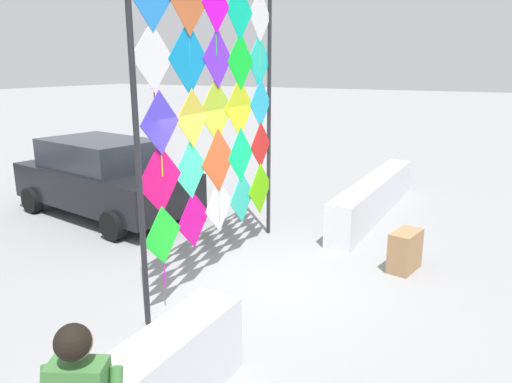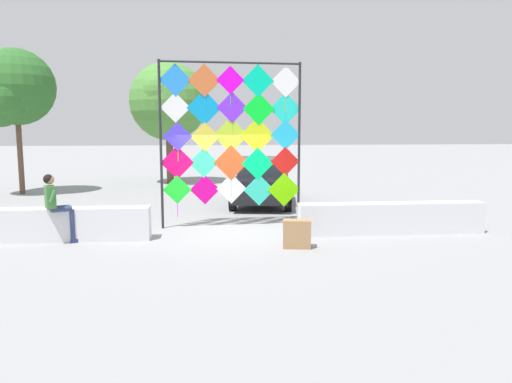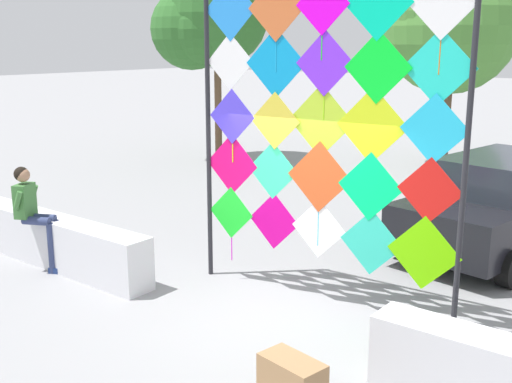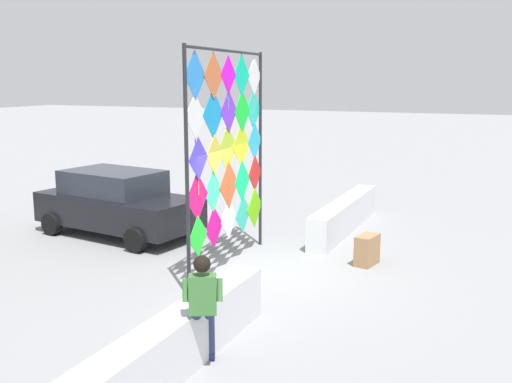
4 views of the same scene
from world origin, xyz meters
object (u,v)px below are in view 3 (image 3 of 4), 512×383
Objects in this scene: parked_car at (501,204)px; tree_palm_like at (208,19)px; seated_vendor at (33,209)px; tree_far_right at (448,26)px; kite_display_rack at (324,118)px.

tree_palm_like reaches higher than parked_car.
tree_palm_like is (-9.62, 3.34, 3.31)m from parked_car.
seated_vendor is 7.62m from parked_car.
seated_vendor is at bearing -97.68° from tree_far_right.
parked_car is 10.70m from tree_palm_like.
tree_palm_like is at bearing 115.84° from seated_vendor.
tree_far_right is (5.86, 3.33, -0.20)m from tree_palm_like.
tree_palm_like is (-8.39, 7.08, 1.60)m from kite_display_rack.
parked_car is at bearing -19.14° from tree_palm_like.
tree_palm_like reaches higher than tree_far_right.
tree_palm_like is (-4.23, 8.73, 3.16)m from seated_vendor.
seated_vendor is 12.52m from tree_far_right.
kite_display_rack is 4.74m from seated_vendor.
seated_vendor is 10.20m from tree_palm_like.
tree_far_right reaches higher than parked_car.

